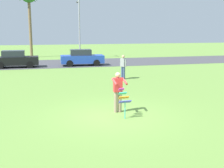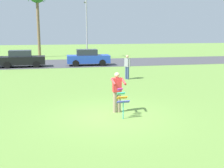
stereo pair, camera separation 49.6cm
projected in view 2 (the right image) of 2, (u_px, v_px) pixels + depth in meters
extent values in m
plane|color=olive|center=(111.00, 116.00, 11.81)|extent=(120.00, 120.00, 0.00)
cube|color=#424247|center=(73.00, 63.00, 30.71)|extent=(120.00, 8.00, 0.01)
cylinder|color=gray|center=(119.00, 102.00, 12.29)|extent=(0.16, 0.16, 0.90)
cylinder|color=gray|center=(115.00, 102.00, 12.25)|extent=(0.16, 0.16, 0.90)
cube|color=red|center=(117.00, 85.00, 12.13)|extent=(0.37, 0.23, 0.60)
sphere|color=tan|center=(117.00, 75.00, 12.05)|extent=(0.22, 0.22, 0.22)
cylinder|color=red|center=(124.00, 81.00, 11.91)|extent=(0.11, 0.59, 0.24)
cylinder|color=red|center=(113.00, 82.00, 11.81)|extent=(0.11, 0.59, 0.24)
cube|color=#D83399|center=(120.00, 89.00, 11.69)|extent=(0.23, 0.15, 0.12)
cube|color=#33BFBF|center=(121.00, 93.00, 11.56)|extent=(0.32, 0.15, 0.12)
cube|color=orange|center=(122.00, 98.00, 11.43)|extent=(0.42, 0.15, 0.12)
cube|color=#4C4CCC|center=(123.00, 102.00, 11.30)|extent=(0.52, 0.15, 0.12)
cylinder|color=#33BFBF|center=(123.00, 110.00, 11.37)|extent=(0.04, 0.04, 0.69)
cube|color=black|center=(22.00, 60.00, 27.26)|extent=(4.22, 1.74, 0.76)
cube|color=#282D38|center=(20.00, 53.00, 27.11)|extent=(2.03, 1.41, 0.60)
cylinder|color=black|center=(37.00, 62.00, 28.38)|extent=(0.64, 0.23, 0.64)
cylinder|color=black|center=(36.00, 64.00, 26.83)|extent=(0.64, 0.23, 0.64)
cylinder|color=black|center=(9.00, 63.00, 27.82)|extent=(0.64, 0.23, 0.64)
cylinder|color=black|center=(7.00, 65.00, 26.27)|extent=(0.64, 0.23, 0.64)
cube|color=#2347B7|center=(88.00, 59.00, 28.57)|extent=(4.26, 1.86, 0.76)
cube|color=#282D38|center=(87.00, 52.00, 28.42)|extent=(2.07, 1.47, 0.60)
cylinder|color=black|center=(100.00, 61.00, 29.63)|extent=(0.65, 0.24, 0.64)
cylinder|color=black|center=(102.00, 63.00, 28.07)|extent=(0.65, 0.24, 0.64)
cylinder|color=black|center=(75.00, 62.00, 29.19)|extent=(0.65, 0.24, 0.64)
cylinder|color=black|center=(76.00, 63.00, 27.62)|extent=(0.65, 0.24, 0.64)
cylinder|color=brown|center=(38.00, 27.00, 36.80)|extent=(0.36, 0.36, 7.69)
cylinder|color=#9E9EA3|center=(87.00, 30.00, 34.90)|extent=(0.16, 0.16, 7.00)
cylinder|color=#9E9EA3|center=(86.00, 1.00, 34.94)|extent=(0.10, 1.40, 0.10)
cube|color=#4C4C51|center=(85.00, 2.00, 35.57)|extent=(0.24, 0.44, 0.16)
cylinder|color=#384772|center=(128.00, 73.00, 20.52)|extent=(0.16, 0.16, 0.90)
cylinder|color=#384772|center=(126.00, 73.00, 20.66)|extent=(0.16, 0.16, 0.90)
cube|color=gray|center=(127.00, 63.00, 20.45)|extent=(0.37, 0.42, 0.60)
sphere|color=tan|center=(127.00, 57.00, 20.37)|extent=(0.22, 0.22, 0.22)
cylinder|color=gray|center=(130.00, 63.00, 20.28)|extent=(0.09, 0.09, 0.58)
cylinder|color=gray|center=(125.00, 63.00, 20.63)|extent=(0.09, 0.09, 0.58)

